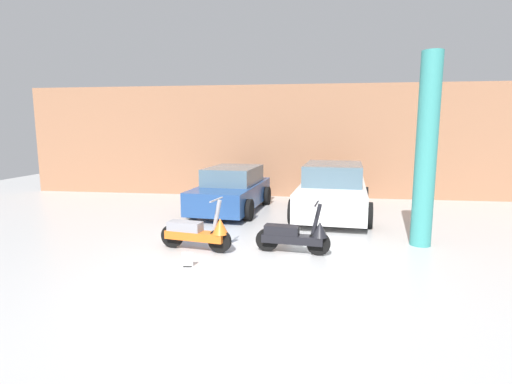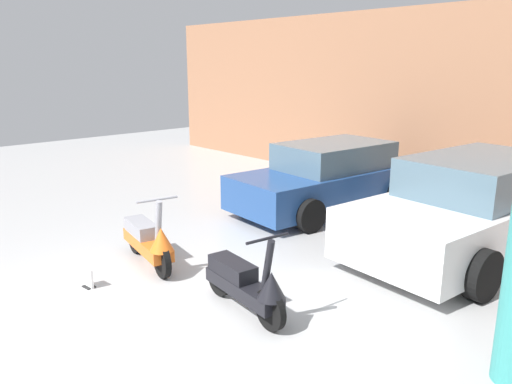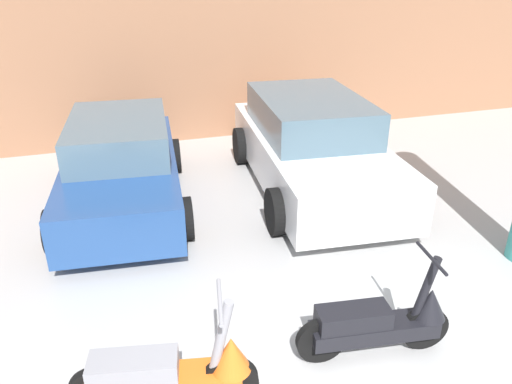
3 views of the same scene
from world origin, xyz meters
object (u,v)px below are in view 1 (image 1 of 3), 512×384
(scooter_front_right, at_px, (296,235))
(car_rear_center, at_px, (333,191))
(scooter_front_left, at_px, (198,232))
(placard_near_left_scooter, at_px, (188,260))
(support_column_side, at_px, (426,151))
(car_rear_left, at_px, (232,190))

(scooter_front_right, bearing_deg, car_rear_center, 83.98)
(scooter_front_left, height_order, scooter_front_right, scooter_front_left)
(car_rear_center, xyz_separation_m, placard_near_left_scooter, (-2.84, -4.89, -0.60))
(car_rear_center, xyz_separation_m, support_column_side, (1.75, -2.89, 1.32))
(scooter_front_left, height_order, car_rear_left, car_rear_left)
(car_rear_left, relative_size, car_rear_center, 0.89)
(car_rear_left, bearing_deg, placard_near_left_scooter, 7.58)
(scooter_front_right, bearing_deg, placard_near_left_scooter, -144.36)
(support_column_side, bearing_deg, scooter_front_right, -160.10)
(scooter_front_left, height_order, placard_near_left_scooter, scooter_front_left)
(scooter_front_left, xyz_separation_m, scooter_front_right, (2.01, 0.08, -0.02))
(placard_near_left_scooter, bearing_deg, car_rear_left, 92.24)
(car_rear_left, distance_m, car_rear_center, 3.05)
(support_column_side, bearing_deg, car_rear_left, 146.82)
(car_rear_left, height_order, support_column_side, support_column_side)
(scooter_front_right, distance_m, support_column_side, 3.27)
(placard_near_left_scooter, bearing_deg, car_rear_center, 59.88)
(scooter_front_right, distance_m, car_rear_left, 4.62)
(scooter_front_right, distance_m, placard_near_left_scooter, 2.21)
(scooter_front_right, bearing_deg, support_column_side, 27.12)
(scooter_front_left, xyz_separation_m, car_rear_center, (2.91, 3.92, 0.32))
(support_column_side, bearing_deg, placard_near_left_scooter, -156.37)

